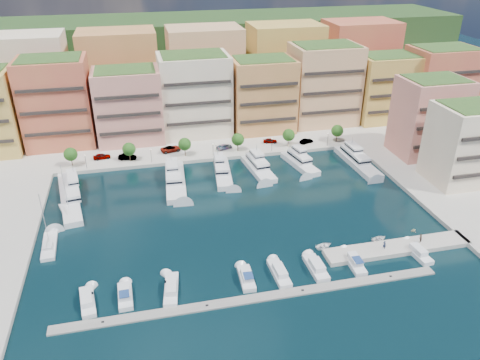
{
  "coord_description": "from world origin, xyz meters",
  "views": [
    {
      "loc": [
        -20.51,
        -93.32,
        58.58
      ],
      "look_at": [
        2.18,
        5.31,
        6.0
      ],
      "focal_mm": 35.0,
      "sensor_mm": 36.0,
      "label": 1
    }
  ],
  "objects": [
    {
      "name": "cruiser_5",
      "position": [
        3.15,
        -24.59,
        0.55
      ],
      "size": [
        2.76,
        8.6,
        2.55
      ],
      "color": "silver",
      "rests_on": "ground"
    },
    {
      "name": "north_quay",
      "position": [
        0.0,
        62.0,
        0.0
      ],
      "size": [
        220.0,
        64.0,
        2.0
      ],
      "primitive_type": "cube",
      "color": "#9E998E",
      "rests_on": "ground"
    },
    {
      "name": "car_1",
      "position": [
        -24.76,
        34.73,
        1.85
      ],
      "size": [
        5.47,
        3.0,
        1.71
      ],
      "primitive_type": "imported",
      "rotation": [
        0.0,
        0.0,
        1.33
      ],
      "color": "gray",
      "rests_on": "north_quay"
    },
    {
      "name": "car_5",
      "position": [
        30.33,
        34.53,
        1.73
      ],
      "size": [
        4.72,
        2.9,
        1.47
      ],
      "primitive_type": "imported",
      "rotation": [
        0.0,
        0.0,
        1.9
      ],
      "color": "gray",
      "rests_on": "north_quay"
    },
    {
      "name": "cruiser_1",
      "position": [
        -26.16,
        -24.59,
        0.57
      ],
      "size": [
        2.75,
        7.21,
        2.66
      ],
      "color": "silver",
      "rests_on": "ground"
    },
    {
      "name": "ground",
      "position": [
        0.0,
        0.0,
        0.0
      ],
      "size": [
        400.0,
        400.0,
        0.0
      ],
      "primitive_type": "plane",
      "color": "black",
      "rests_on": "ground"
    },
    {
      "name": "yacht_3",
      "position": [
        0.69,
        20.75,
        1.21
      ],
      "size": [
        6.09,
        18.36,
        7.3
      ],
      "color": "silver",
      "rests_on": "ground"
    },
    {
      "name": "sailboat_1",
      "position": [
        -41.71,
        -4.79,
        0.31
      ],
      "size": [
        3.34,
        10.39,
        13.2
      ],
      "color": "silver",
      "rests_on": "ground"
    },
    {
      "name": "tree_4",
      "position": [
        24.0,
        33.5,
        4.74
      ],
      "size": [
        3.8,
        3.8,
        5.65
      ],
      "color": "#473323",
      "rests_on": "north_quay"
    },
    {
      "name": "tree_5",
      "position": [
        40.0,
        33.5,
        4.74
      ],
      "size": [
        3.8,
        3.8,
        5.65
      ],
      "color": "#473323",
      "rests_on": "north_quay"
    },
    {
      "name": "car_3",
      "position": [
        4.27,
        35.9,
        1.77
      ],
      "size": [
        5.73,
        3.98,
        1.54
      ],
      "primitive_type": "imported",
      "rotation": [
        0.0,
        0.0,
        1.95
      ],
      "color": "gray",
      "rests_on": "north_quay"
    },
    {
      "name": "lamppost_4",
      "position": [
        36.0,
        31.2,
        3.83
      ],
      "size": [
        0.3,
        0.3,
        4.2
      ],
      "color": "black",
      "rests_on": "north_quay"
    },
    {
      "name": "cruiser_0",
      "position": [
        -32.76,
        -24.59,
        0.55
      ],
      "size": [
        3.44,
        8.25,
        2.55
      ],
      "color": "silver",
      "rests_on": "ground"
    },
    {
      "name": "cruiser_4",
      "position": [
        -3.44,
        -24.6,
        0.57
      ],
      "size": [
        2.86,
        7.46,
        2.66
      ],
      "color": "silver",
      "rests_on": "ground"
    },
    {
      "name": "yacht_6",
      "position": [
        40.11,
        19.17,
        1.21
      ],
      "size": [
        5.6,
        21.63,
        7.3
      ],
      "color": "silver",
      "rests_on": "ground"
    },
    {
      "name": "yacht_2",
      "position": [
        -12.56,
        18.92,
        1.21
      ],
      "size": [
        6.51,
        22.29,
        7.3
      ],
      "color": "silver",
      "rests_on": "ground"
    },
    {
      "name": "tender_3",
      "position": [
        37.05,
        -16.63,
        0.37
      ],
      "size": [
        1.66,
        1.52,
        0.74
      ],
      "primitive_type": "imported",
      "rotation": [
        0.0,
        0.0,
        1.82
      ],
      "color": "beige",
      "rests_on": "ground"
    },
    {
      "name": "backblock_1",
      "position": [
        -25.0,
        74.0,
        16.0
      ],
      "size": [
        26.0,
        18.0,
        30.0
      ],
      "primitive_type": "cube",
      "color": "#DC8E52",
      "rests_on": "north_quay"
    },
    {
      "name": "apartment_1",
      "position": [
        -44.0,
        51.99,
        14.31
      ],
      "size": [
        20.0,
        16.5,
        26.8
      ],
      "color": "#BD693F",
      "rests_on": "north_quay"
    },
    {
      "name": "car_0",
      "position": [
        -32.04,
        36.89,
        1.83
      ],
      "size": [
        5.1,
        2.57,
        1.67
      ],
      "primitive_type": "imported",
      "rotation": [
        0.0,
        0.0,
        1.7
      ],
      "color": "gray",
      "rests_on": "north_quay"
    },
    {
      "name": "apartment_3",
      "position": [
        -2.0,
        51.99,
        13.81
      ],
      "size": [
        22.0,
        16.5,
        25.8
      ],
      "color": "#F9E5C0",
      "rests_on": "north_quay"
    },
    {
      "name": "apartment_2",
      "position": [
        -23.0,
        49.99,
        12.31
      ],
      "size": [
        20.0,
        15.5,
        22.8
      ],
      "color": "tan",
      "rests_on": "north_quay"
    },
    {
      "name": "cruiser_7",
      "position": [
        18.82,
        -24.61,
        0.57
      ],
      "size": [
        2.66,
        8.31,
        2.66
      ],
      "color": "silver",
      "rests_on": "ground"
    },
    {
      "name": "tree_1",
      "position": [
        -24.0,
        33.5,
        4.74
      ],
      "size": [
        3.8,
        3.8,
        5.65
      ],
      "color": "#473323",
      "rests_on": "north_quay"
    },
    {
      "name": "hillside",
      "position": [
        0.0,
        110.0,
        0.0
      ],
      "size": [
        240.0,
        40.0,
        58.0
      ],
      "primitive_type": "cube",
      "color": "#163214",
      "rests_on": "ground"
    },
    {
      "name": "car_4",
      "position": [
        19.33,
        37.42,
        1.74
      ],
      "size": [
        4.61,
        2.59,
        1.48
      ],
      "primitive_type": "imported",
      "rotation": [
        0.0,
        0.0,
        1.37
      ],
      "color": "gray",
      "rests_on": "north_quay"
    },
    {
      "name": "south_pontoon",
      "position": [
        -3.0,
        -30.0,
        0.0
      ],
      "size": [
        72.0,
        2.2,
        0.35
      ],
      "primitive_type": "cube",
      "color": "gray",
      "rests_on": "ground"
    },
    {
      "name": "cruiser_2",
      "position": [
        -17.8,
        -24.6,
        0.55
      ],
      "size": [
        3.65,
        9.33,
        2.55
      ],
      "color": "silver",
      "rests_on": "ground"
    },
    {
      "name": "backblock_4",
      "position": [
        65.0,
        74.0,
        16.0
      ],
      "size": [
        26.0,
        18.0,
        30.0
      ],
      "primitive_type": "cube",
      "color": "#BD693F",
      "rests_on": "north_quay"
    },
    {
      "name": "yacht_4",
      "position": [
        10.99,
        21.16,
        1.09
      ],
      "size": [
        6.44,
        17.43,
        7.3
      ],
      "color": "silver",
      "rests_on": "ground"
    },
    {
      "name": "tree_3",
      "position": [
        8.0,
        33.5,
        4.74
      ],
      "size": [
        3.8,
        3.8,
        5.65
      ],
      "color": "#473323",
      "rests_on": "north_quay"
    },
    {
      "name": "lamppost_0",
      "position": [
        -36.0,
        31.2,
        3.83
      ],
      "size": [
        0.3,
        0.3,
        4.2
      ],
      "color": "black",
      "rests_on": "north_quay"
    },
    {
      "name": "backblock_0",
      "position": [
        -55.0,
        74.0,
        16.0
      ],
      "size": [
        26.0,
        18.0,
        30.0
      ],
      "primitive_type": "cube",
      "color": "#F9E5C0",
      "rests_on": "north_quay"
    },
    {
      "name": "yacht_5",
      "position": [
        23.53,
        21.8,
        1.21
      ],
      "size": [
        7.14,
        16.23,
        7.3
      ],
      "color": "silver",
      "rests_on": "ground"
    },
    {
      "name": "tree_0",
      "position": [
        -40.0,
        33.5,
        4.74
      ],
      "size": [
        3.8,
        3.8,
        5.65
      ],
      "color": "#473323",
      "rests_on": "north_quay"
    },
    {
      "name": "backblock_3",
      "position": [
        35.0,
        74.0,
        16.0
      ],
      "size": [
        26.0,
        18.0,
        30.0
      ],
      "primitive_type": "cube",
      "color": "gold",
      "rests_on": "north_quay"
    },
    {
      "name": "apartment_5",
      "position": [
        42.0,
        51.99,
        14.31
      ],
      "size": [
        22.0,
        16.5,
        26.8
      ],
      "color": "tan",
      "rests_on": "north_quay"
    },
    {
      "name": "apartment_4",
      "position": [
        20.0,
        49.99,
        12.81
      ],
      "size": [
        20.0,
        15.5,
        23.8
      ],
      "color": "#DC8E52",
      "rests_on": "north_quay"
    },
    {
      "name": "cruiser_9",
      "position": [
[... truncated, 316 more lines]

